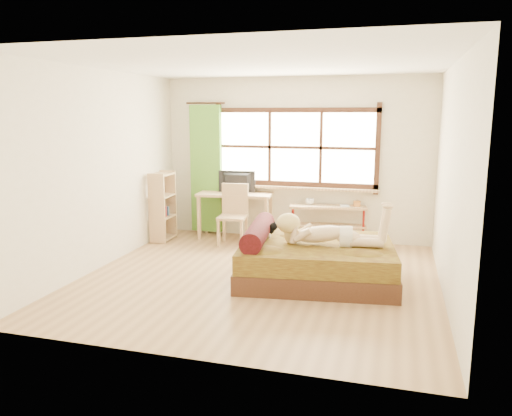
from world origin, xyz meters
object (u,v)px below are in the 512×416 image
(woman, at_px, (329,222))
(bookshelf, at_px, (163,206))
(pipe_shelf, at_px, (328,215))
(desk, at_px, (235,199))
(bed, at_px, (313,260))
(kitten, at_px, (264,229))
(chair, at_px, (234,211))

(woman, xyz_separation_m, bookshelf, (-2.95, 1.36, -0.19))
(woman, distance_m, bookshelf, 3.25)
(woman, xyz_separation_m, pipe_shelf, (-0.26, 1.96, -0.32))
(desk, height_order, bookshelf, bookshelf)
(bed, distance_m, kitten, 0.76)
(chair, xyz_separation_m, pipe_shelf, (1.48, 0.48, -0.09))
(chair, distance_m, bookshelf, 1.21)
(kitten, height_order, pipe_shelf, kitten)
(bed, xyz_separation_m, woman, (0.20, -0.04, 0.51))
(woman, relative_size, pipe_shelf, 1.06)
(bookshelf, bearing_deg, woman, -26.77)
(desk, height_order, pipe_shelf, desk)
(bed, height_order, chair, chair)
(woman, relative_size, desk, 1.04)
(bed, relative_size, desk, 1.63)
(desk, relative_size, pipe_shelf, 1.02)
(bed, distance_m, bookshelf, 3.07)
(bed, distance_m, woman, 0.55)
(bed, xyz_separation_m, kitten, (-0.67, 0.11, 0.34))
(chair, height_order, bookshelf, bookshelf)
(woman, xyz_separation_m, desk, (-1.83, 1.84, -0.10))
(woman, bearing_deg, desk, 127.69)
(kitten, xyz_separation_m, desk, (-0.96, 1.69, 0.08))
(bed, bearing_deg, kitten, 163.83)
(bookshelf, bearing_deg, chair, 3.49)
(pipe_shelf, bearing_deg, bed, -97.77)
(kitten, bearing_deg, desk, 112.47)
(chair, height_order, pipe_shelf, chair)
(kitten, distance_m, bookshelf, 2.41)
(kitten, distance_m, desk, 1.95)
(chair, bearing_deg, bed, -48.26)
(kitten, height_order, bookshelf, bookshelf)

